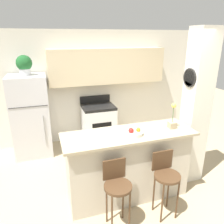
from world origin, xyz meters
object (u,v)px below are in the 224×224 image
stove_range (99,124)px  potted_plant_on_fridge (24,64)px  fruit_bowl (134,132)px  refrigerator (31,116)px  bar_stool_right (166,176)px  orchid_vase (172,120)px  bar_stool_left (117,186)px

stove_range → potted_plant_on_fridge: potted_plant_on_fridge is taller
potted_plant_on_fridge → fruit_bowl: (1.46, -1.98, -0.77)m
stove_range → fruit_bowl: size_ratio=4.28×
refrigerator → bar_stool_right: size_ratio=1.81×
potted_plant_on_fridge → orchid_vase: bearing=-42.7°
potted_plant_on_fridge → bar_stool_right: bearing=-53.6°
orchid_vase → bar_stool_right: bearing=-126.4°
bar_stool_left → potted_plant_on_fridge: potted_plant_on_fridge is taller
fruit_bowl → refrigerator: bearing=126.3°
stove_range → potted_plant_on_fridge: size_ratio=2.78×
bar_stool_right → fruit_bowl: size_ratio=3.73×
bar_stool_left → orchid_vase: bearing=23.8°
orchid_vase → fruit_bowl: size_ratio=1.56×
bar_stool_right → orchid_vase: (0.34, 0.46, 0.60)m
orchid_vase → fruit_bowl: 0.65m
bar_stool_right → stove_range: bearing=97.1°
stove_range → fruit_bowl: 2.15m
orchid_vase → fruit_bowl: bearing=-175.7°
bar_stool_right → fruit_bowl: 0.72m
refrigerator → fruit_bowl: bearing=-53.7°
potted_plant_on_fridge → stove_range: bearing=2.3°
orchid_vase → refrigerator: bearing=137.3°
stove_range → bar_stool_right: bearing=-82.9°
potted_plant_on_fridge → bar_stool_left: bearing=-66.1°
bar_stool_right → potted_plant_on_fridge: 3.23m
stove_range → potted_plant_on_fridge: bearing=-177.7°
refrigerator → orchid_vase: 2.88m
refrigerator → orchid_vase: (2.10, -1.93, 0.37)m
refrigerator → fruit_bowl: refrigerator is taller
bar_stool_left → fruit_bowl: bearing=46.2°
potted_plant_on_fridge → fruit_bowl: 2.58m
bar_stool_right → fruit_bowl: (-0.31, 0.41, 0.51)m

